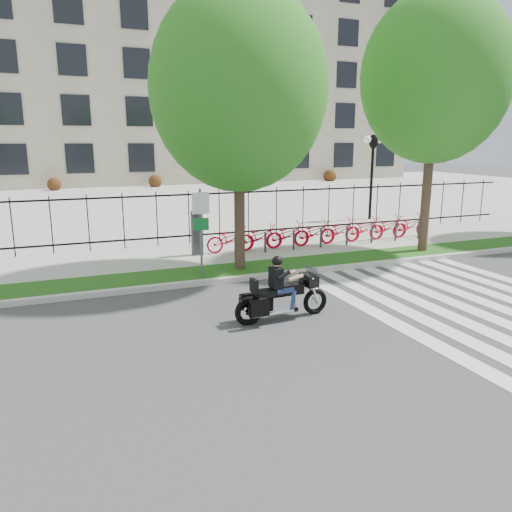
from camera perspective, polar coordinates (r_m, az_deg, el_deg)
name	(u,v)px	position (r m, az deg, el deg)	size (l,w,h in m)	color
ground	(298,331)	(10.80, 4.85, -8.52)	(120.00, 120.00, 0.00)	#3D3D40
curb	(234,279)	(14.37, -2.49, -2.65)	(60.00, 0.20, 0.15)	beige
grass_verge	(225,272)	(15.14, -3.56, -1.84)	(60.00, 1.50, 0.15)	#205615
sidewalk	(202,255)	(17.47, -6.15, 0.14)	(60.00, 3.50, 0.15)	#ABA7A0
plaza	(130,200)	(34.48, -14.19, 6.18)	(80.00, 34.00, 0.10)	#ABA7A0
crosswalk_stripes	(472,304)	(13.56, 23.47, -5.02)	(5.70, 8.00, 0.01)	silver
iron_fence	(189,217)	(18.93, -7.68, 4.42)	(30.00, 0.06, 2.00)	black
office_building	(95,77)	(54.39, -17.89, 18.84)	(60.00, 21.90, 20.15)	#A19A82
lamp_post_right	(373,156)	(25.53, 13.19, 11.05)	(1.06, 0.70, 4.25)	black
street_tree_1	(239,89)	(14.86, -2.01, 18.56)	(5.07, 5.07, 8.16)	#33241C
street_tree_2	(435,77)	(18.45, 19.82, 18.65)	(4.92, 4.92, 8.68)	#33241C
bike_share_station	(325,232)	(18.93, 7.94, 2.76)	(9.95, 0.84, 1.50)	#2D2D33
sign_pole_regulatory	(201,221)	(14.22, -6.32, 3.99)	(0.50, 0.09, 2.50)	#59595B
motorcycle_rider	(282,294)	(11.26, 3.00, -4.36)	(2.33, 0.70, 1.79)	black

